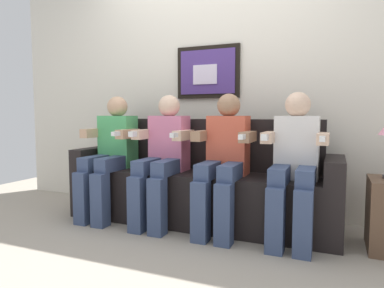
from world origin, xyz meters
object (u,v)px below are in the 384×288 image
Objects in this scene: person_leftmost at (110,151)px; couch at (200,187)px; person_right_center at (224,157)px; person_rightmost at (295,160)px; person_left_center at (163,154)px.

couch is at bearing 11.70° from person_leftmost.
person_right_center is 0.54m from person_rightmost.
person_left_center is at bearing -148.10° from couch.
person_left_center is 1.00× the size of person_rightmost.
couch is 0.88m from person_leftmost.
person_left_center is 0.54m from person_right_center.
couch is 2.08× the size of person_left_center.
person_left_center is at bearing 180.00° from person_rightmost.
couch is at bearing 168.27° from person_rightmost.
couch is 0.43m from person_left_center.
person_right_center reaches higher than couch.
couch is at bearing 148.21° from person_right_center.
person_rightmost is at bearing -0.05° from person_right_center.
person_right_center is (1.08, 0.00, 0.00)m from person_leftmost.
couch is 2.08× the size of person_leftmost.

